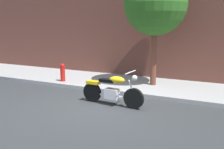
% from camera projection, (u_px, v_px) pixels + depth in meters
% --- Properties ---
extents(ground_plane, '(60.00, 60.00, 0.00)m').
position_uv_depth(ground_plane, '(99.00, 106.00, 7.95)').
color(ground_plane, '#303335').
extents(sidewalk, '(22.96, 2.93, 0.14)m').
position_uv_depth(sidewalk, '(132.00, 84.00, 10.53)').
color(sidewalk, '#9C9C9C').
rests_on(sidewalk, ground).
extents(motorcycle, '(2.15, 0.70, 1.14)m').
position_uv_depth(motorcycle, '(112.00, 91.00, 7.97)').
color(motorcycle, black).
rests_on(motorcycle, ground).
extents(street_tree, '(2.43, 2.43, 4.52)m').
position_uv_depth(street_tree, '(155.00, 4.00, 9.59)').
color(street_tree, brown).
rests_on(street_tree, ground).
extents(fire_hydrant, '(0.20, 0.20, 0.91)m').
position_uv_depth(fire_hydrant, '(63.00, 74.00, 10.76)').
color(fire_hydrant, red).
rests_on(fire_hydrant, ground).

